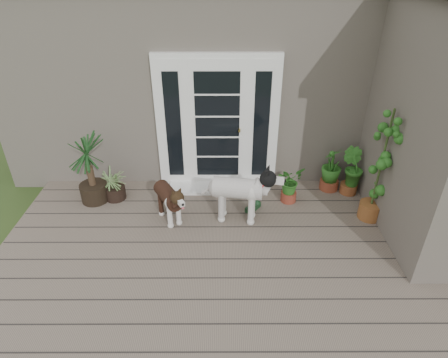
{
  "coord_description": "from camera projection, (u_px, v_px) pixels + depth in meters",
  "views": [
    {
      "loc": [
        -0.11,
        -2.9,
        3.51
      ],
      "look_at": [
        -0.1,
        1.75,
        0.7
      ],
      "focal_mm": 30.45,
      "sensor_mm": 36.0,
      "label": 1
    }
  ],
  "objects": [
    {
      "name": "deck",
      "position": [
        233.0,
        282.0,
        4.6
      ],
      "size": [
        6.2,
        4.6,
        0.12
      ],
      "primitive_type": "cube",
      "color": "#6B5B4C",
      "rests_on": "ground"
    },
    {
      "name": "house_main",
      "position": [
        229.0,
        66.0,
        7.47
      ],
      "size": [
        7.4,
        4.0,
        3.1
      ],
      "primitive_type": "cube",
      "color": "#665E54",
      "rests_on": "ground"
    },
    {
      "name": "door_unit",
      "position": [
        217.0,
        124.0,
        5.9
      ],
      "size": [
        1.9,
        0.14,
        2.15
      ],
      "primitive_type": "cube",
      "color": "white",
      "rests_on": "deck"
    },
    {
      "name": "door_step",
      "position": [
        218.0,
        187.0,
        6.27
      ],
      "size": [
        1.6,
        0.4,
        0.05
      ],
      "primitive_type": "cube",
      "color": "white",
      "rests_on": "deck"
    },
    {
      "name": "brindle_dog",
      "position": [
        169.0,
        202.0,
        5.41
      ],
      "size": [
        0.65,
        0.8,
        0.62
      ],
      "primitive_type": null,
      "rotation": [
        0.0,
        0.0,
        3.67
      ],
      "color": "#381F14",
      "rests_on": "deck"
    },
    {
      "name": "white_dog",
      "position": [
        237.0,
        197.0,
        5.38
      ],
      "size": [
        0.98,
        0.54,
        0.78
      ],
      "primitive_type": null,
      "rotation": [
        0.0,
        0.0,
        -1.72
      ],
      "color": "white",
      "rests_on": "deck"
    },
    {
      "name": "spider_plant",
      "position": [
        114.0,
        183.0,
        5.9
      ],
      "size": [
        0.69,
        0.69,
        0.56
      ],
      "primitive_type": null,
      "rotation": [
        0.0,
        0.0,
        0.38
      ],
      "color": "#76955B",
      "rests_on": "deck"
    },
    {
      "name": "yucca",
      "position": [
        89.0,
        168.0,
        5.71
      ],
      "size": [
        1.01,
        1.01,
        1.15
      ],
      "primitive_type": null,
      "rotation": [
        0.0,
        0.0,
        -0.33
      ],
      "color": "#123311",
      "rests_on": "deck"
    },
    {
      "name": "herb_a",
      "position": [
        289.0,
        187.0,
        5.86
      ],
      "size": [
        0.55,
        0.55,
        0.49
      ],
      "primitive_type": "imported",
      "rotation": [
        0.0,
        0.0,
        0.74
      ],
      "color": "#225D1A",
      "rests_on": "deck"
    },
    {
      "name": "herb_b",
      "position": [
        350.0,
        177.0,
        6.05
      ],
      "size": [
        0.53,
        0.53,
        0.57
      ],
      "primitive_type": "imported",
      "rotation": [
        0.0,
        0.0,
        2.34
      ],
      "color": "#235D1A",
      "rests_on": "deck"
    },
    {
      "name": "herb_c",
      "position": [
        331.0,
        173.0,
        6.13
      ],
      "size": [
        0.54,
        0.54,
        0.6
      ],
      "primitive_type": "imported",
      "rotation": [
        0.0,
        0.0,
        4.02
      ],
      "color": "#224E16",
      "rests_on": "deck"
    },
    {
      "name": "sapling",
      "position": [
        381.0,
        165.0,
        5.16
      ],
      "size": [
        0.59,
        0.59,
        1.75
      ],
      "primitive_type": null,
      "rotation": [
        0.0,
        0.0,
        -0.16
      ],
      "color": "#1A5B1E",
      "rests_on": "deck"
    },
    {
      "name": "clog_left",
      "position": [
        252.0,
        196.0,
        6.02
      ],
      "size": [
        0.26,
        0.31,
        0.09
      ],
      "primitive_type": null,
      "rotation": [
        0.0,
        0.0,
        0.56
      ],
      "color": "black",
      "rests_on": "deck"
    },
    {
      "name": "clog_right",
      "position": [
        253.0,
        207.0,
        5.76
      ],
      "size": [
        0.32,
        0.35,
        0.1
      ],
      "primitive_type": null,
      "rotation": [
        0.0,
        0.0,
        -0.67
      ],
      "color": "#14341A",
      "rests_on": "deck"
    }
  ]
}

